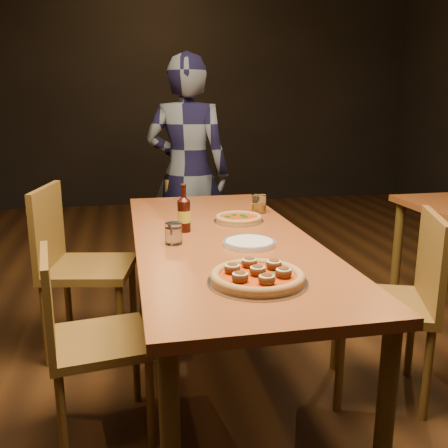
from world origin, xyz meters
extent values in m
plane|color=black|center=(0.00, 0.00, 0.00)|extent=(9.00, 9.00, 0.00)
plane|color=black|center=(0.00, 4.50, 1.50)|extent=(7.00, 0.00, 7.00)
cube|color=maroon|center=(0.00, 0.00, 0.73)|extent=(0.80, 2.00, 0.04)
cylinder|color=#503A16|center=(-0.34, 0.94, 0.35)|extent=(0.06, 0.06, 0.71)
cylinder|color=#503A16|center=(0.34, -0.94, 0.35)|extent=(0.06, 0.06, 0.71)
cylinder|color=#503A16|center=(0.34, 0.94, 0.35)|extent=(0.06, 0.06, 0.71)
cylinder|color=#503A16|center=(1.36, 0.74, 0.35)|extent=(0.06, 0.06, 0.71)
cylinder|color=#B7B7BF|center=(0.00, -0.62, 0.75)|extent=(0.35, 0.35, 0.01)
cylinder|color=tan|center=(0.00, -0.62, 0.77)|extent=(0.33, 0.33, 0.02)
torus|color=tan|center=(0.00, -0.62, 0.77)|extent=(0.33, 0.33, 0.03)
cylinder|color=#9C1909|center=(0.00, -0.62, 0.78)|extent=(0.26, 0.26, 0.00)
cylinder|color=#B7B7BF|center=(0.14, 0.27, 0.75)|extent=(0.26, 0.26, 0.01)
cylinder|color=tan|center=(0.14, 0.27, 0.76)|extent=(0.24, 0.24, 0.02)
torus|color=tan|center=(0.14, 0.27, 0.77)|extent=(0.24, 0.24, 0.03)
cylinder|color=#9C1909|center=(0.14, 0.27, 0.77)|extent=(0.19, 0.19, 0.00)
cylinder|color=white|center=(0.09, -0.18, 0.76)|extent=(0.22, 0.22, 0.02)
cylinder|color=black|center=(-0.16, 0.12, 0.83)|extent=(0.06, 0.06, 0.15)
cylinder|color=black|center=(-0.16, 0.12, 0.94)|extent=(0.02, 0.02, 0.08)
cylinder|color=gold|center=(-0.16, 0.12, 0.83)|extent=(0.06, 0.06, 0.06)
cylinder|color=white|center=(-0.23, -0.08, 0.80)|extent=(0.08, 0.08, 0.09)
cylinder|color=#AC6713|center=(0.30, 0.44, 0.80)|extent=(0.08, 0.08, 0.10)
imported|color=black|center=(0.02, 1.39, 0.84)|extent=(0.72, 0.59, 1.68)
camera|label=1|loc=(-0.44, -2.19, 1.37)|focal=40.00mm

